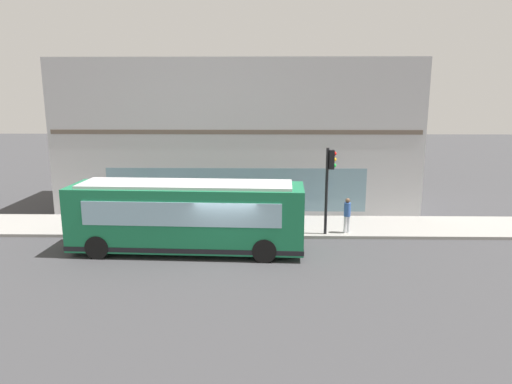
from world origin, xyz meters
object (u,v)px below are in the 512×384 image
Objects in this scene: traffic_light_near_corner at (330,175)px; fire_hydrant at (230,218)px; pedestrian_near_building_entrance at (140,211)px; city_bus_nearside at (187,217)px; pedestrian_walking_along_curb at (347,213)px; newspaper_vending_box at (249,213)px; pedestrian_near_hydrant at (302,203)px.

fire_hydrant is at bearing 72.36° from traffic_light_near_corner.
traffic_light_near_corner is at bearing -93.22° from pedestrian_near_building_entrance.
city_bus_nearside is 7.75m from pedestrian_walking_along_curb.
pedestrian_walking_along_curb reaches higher than newspaper_vending_box.
city_bus_nearside reaches higher than pedestrian_near_building_entrance.
fire_hydrant is 5.95m from pedestrian_walking_along_curb.
pedestrian_near_building_entrance is at bearing 88.07° from pedestrian_walking_along_curb.
pedestrian_near_building_entrance is 10.16m from pedestrian_walking_along_curb.
pedestrian_walking_along_curb is 5.22m from newspaper_vending_box.
fire_hydrant is 0.43× the size of pedestrian_walking_along_curb.
pedestrian_near_building_entrance is 0.95× the size of pedestrian_walking_along_curb.
fire_hydrant is (1.53, 4.82, -2.54)m from traffic_light_near_corner.
pedestrian_near_building_entrance is (2.74, 2.80, -0.46)m from city_bus_nearside.
pedestrian_walking_along_curb is (0.18, -0.94, -1.91)m from traffic_light_near_corner.
traffic_light_near_corner is 2.42× the size of pedestrian_walking_along_curb.
traffic_light_near_corner is 2.13m from pedestrian_walking_along_curb.
newspaper_vending_box is at bearing -73.24° from pedestrian_near_building_entrance.
pedestrian_near_building_entrance is at bearing 100.41° from pedestrian_near_hydrant.
pedestrian_near_hydrant is at bearing 48.37° from pedestrian_walking_along_curb.
pedestrian_near_hydrant reaches higher than newspaper_vending_box.
pedestrian_near_hydrant is at bearing -51.41° from city_bus_nearside.
traffic_light_near_corner is 5.05m from newspaper_vending_box.
traffic_light_near_corner is at bearing 100.68° from pedestrian_walking_along_curb.
pedestrian_near_building_entrance is 1.82× the size of newspaper_vending_box.
pedestrian_near_hydrant is at bearing -92.57° from newspaper_vending_box.
pedestrian_near_hydrant is 2.75m from pedestrian_walking_along_curb.
city_bus_nearside is 11.27× the size of newspaper_vending_box.
pedestrian_near_hydrant is (0.47, -3.70, 0.67)m from fire_hydrant.
city_bus_nearside reaches higher than pedestrian_near_hydrant.
pedestrian_near_hydrant is 1.09× the size of pedestrian_near_building_entrance.
traffic_light_near_corner reaches higher than newspaper_vending_box.
pedestrian_near_hydrant reaches higher than fire_hydrant.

